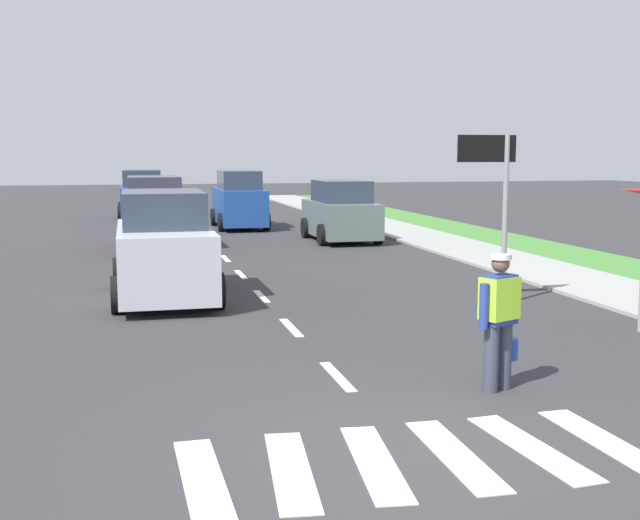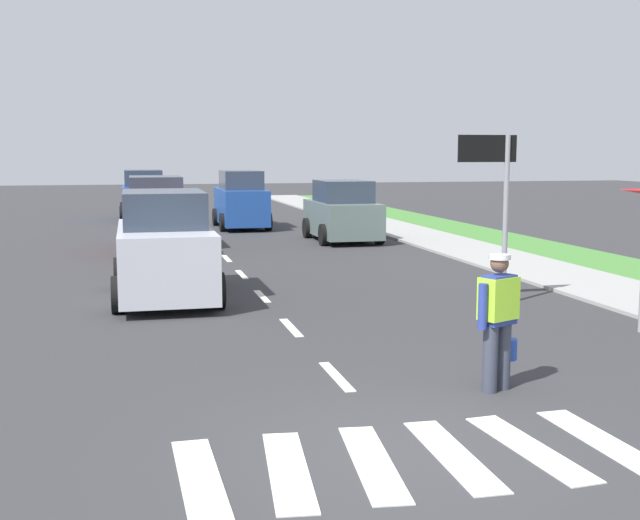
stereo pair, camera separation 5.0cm
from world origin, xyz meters
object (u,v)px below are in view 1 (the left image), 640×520
at_px(car_parked_far, 341,213).
at_px(car_outgoing_far, 239,201).
at_px(car_oncoming_second, 155,216).
at_px(road_worker, 500,315).
at_px(lane_direction_sign, 494,178).
at_px(car_oncoming_third, 142,196).
at_px(car_oncoming_lead, 164,249).

xyz_separation_m(car_parked_far, car_outgoing_far, (-2.61, 5.35, 0.10)).
bearing_deg(car_oncoming_second, car_outgoing_far, 61.74).
relative_size(road_worker, car_outgoing_far, 0.40).
xyz_separation_m(road_worker, car_parked_far, (2.47, 16.61, -0.01)).
bearing_deg(car_oncoming_second, road_worker, -77.24).
bearing_deg(road_worker, car_parked_far, 81.53).
relative_size(lane_direction_sign, car_oncoming_third, 0.76).
bearing_deg(car_oncoming_third, lane_direction_sign, -74.70).
relative_size(car_oncoming_third, car_oncoming_lead, 0.98).
relative_size(road_worker, car_parked_far, 0.43).
bearing_deg(car_oncoming_lead, car_oncoming_third, 90.14).
distance_m(road_worker, car_oncoming_second, 16.02).
distance_m(car_oncoming_lead, car_oncoming_second, 8.35).
distance_m(car_parked_far, car_oncoming_third, 12.26).
distance_m(lane_direction_sign, car_parked_far, 11.59).
bearing_deg(lane_direction_sign, car_oncoming_third, 105.30).
bearing_deg(road_worker, car_outgoing_far, 90.36).
height_order(road_worker, car_oncoming_lead, car_oncoming_lead).
bearing_deg(car_oncoming_lead, road_worker, -63.36).
distance_m(car_oncoming_third, car_oncoming_second, 11.58).
bearing_deg(car_oncoming_lead, car_oncoming_second, 89.23).
bearing_deg(lane_direction_sign, car_oncoming_lead, 160.18).
bearing_deg(lane_direction_sign, car_oncoming_second, 119.24).
bearing_deg(car_outgoing_far, car_parked_far, -63.97).
relative_size(road_worker, car_oncoming_lead, 0.39).
xyz_separation_m(car_oncoming_third, car_oncoming_second, (0.16, -11.58, 0.02)).
height_order(car_parked_far, car_oncoming_second, car_oncoming_second).
height_order(car_parked_far, car_oncoming_third, car_oncoming_third).
height_order(car_oncoming_lead, car_outgoing_far, car_outgoing_far).
distance_m(lane_direction_sign, car_oncoming_lead, 6.53).
xyz_separation_m(car_outgoing_far, car_oncoming_second, (-3.40, -6.33, -0.01)).
bearing_deg(car_oncoming_third, car_oncoming_lead, -89.86).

